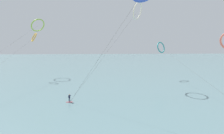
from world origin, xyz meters
TOP-DOWN VIEW (x-y plane):
  - sea_water at (0.00, 107.86)m, footprint 400.00×200.00m
  - surfer_crimson at (-8.28, 28.37)m, footprint 1.40×0.70m
  - kite_amber at (-23.97, 53.02)m, footprint 3.24×43.71m
  - kite_teal at (18.84, 51.32)m, footprint 4.14×39.40m
  - kite_ivory at (8.29, 41.76)m, footprint 18.66×15.84m
  - kite_lime at (-25.19, 60.70)m, footprint 5.72×53.87m

SIDE VIEW (x-z plane):
  - sea_water at x=0.00m, z-range 0.00..0.08m
  - surfer_crimson at x=-8.28m, z-range -0.03..1.67m
  - kite_teal at x=18.84m, z-range 4.39..17.07m
  - kite_amber at x=-23.97m, z-range 6.26..21.93m
  - kite_lime at x=-25.19m, z-range 8.28..29.49m
  - kite_ivory at x=8.29m, z-range 9.22..32.45m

